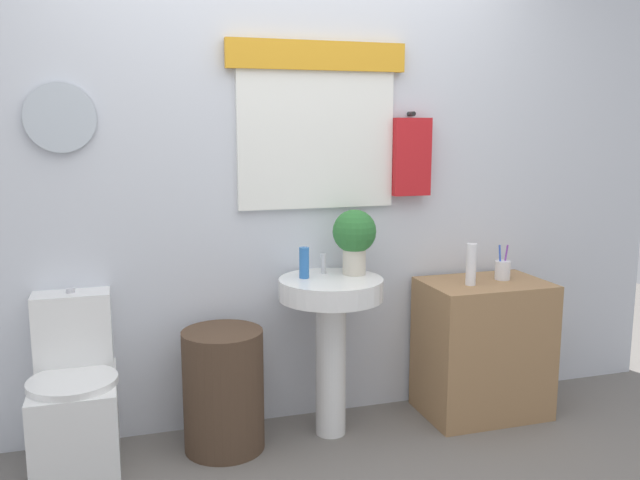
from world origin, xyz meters
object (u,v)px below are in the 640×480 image
lotion_bottle (471,264)px  soap_bottle (304,263)px  laundry_hamper (224,390)px  wooden_cabinet (483,348)px  potted_plant (354,236)px  toilet (75,402)px  pedestal_sink (331,319)px  toothbrush_cup (503,270)px

lotion_bottle → soap_bottle: bearing=174.0°
lotion_bottle → laundry_hamper: bearing=178.2°
wooden_cabinet → soap_bottle: size_ratio=4.77×
potted_plant → toilet: bearing=-178.9°
soap_bottle → laundry_hamper: bearing=-173.1°
soap_bottle → toilet: bearing=-179.2°
pedestal_sink → soap_bottle: (-0.12, 0.05, 0.28)m
toilet → lotion_bottle: bearing=-2.2°
wooden_cabinet → potted_plant: bearing=175.1°
toilet → soap_bottle: soap_bottle is taller
pedestal_sink → lotion_bottle: (0.74, -0.04, 0.23)m
pedestal_sink → toothbrush_cup: size_ratio=4.29×
toilet → pedestal_sink: pedestal_sink is taller
laundry_hamper → wooden_cabinet: wooden_cabinet is taller
laundry_hamper → wooden_cabinet: size_ratio=0.81×
toilet → wooden_cabinet: bearing=-1.0°
toilet → toothbrush_cup: 2.20m
toilet → toothbrush_cup: bearing=-0.4°
toothbrush_cup → toilet: bearing=179.6°
laundry_hamper → soap_bottle: 0.71m
laundry_hamper → lotion_bottle: lotion_bottle is taller
laundry_hamper → potted_plant: (0.67, 0.06, 0.70)m
wooden_cabinet → laundry_hamper: bearing=180.0°
toilet → soap_bottle: (1.07, 0.02, 0.57)m
toothbrush_cup → pedestal_sink: bearing=-178.8°
potted_plant → toothbrush_cup: potted_plant is taller
laundry_hamper → soap_bottle: bearing=6.9°
laundry_hamper → potted_plant: potted_plant is taller
wooden_cabinet → lotion_bottle: 0.48m
wooden_cabinet → toothbrush_cup: size_ratio=3.88×
laundry_hamper → pedestal_sink: (0.53, 0.00, 0.30)m
soap_bottle → pedestal_sink: bearing=-22.6°
soap_bottle → wooden_cabinet: bearing=-3.0°
pedestal_sink → potted_plant: bearing=23.2°
laundry_hamper → toothbrush_cup: 1.57m
potted_plant → toothbrush_cup: 0.85m
wooden_cabinet → lotion_bottle: size_ratio=3.36×
toilet → potted_plant: (1.33, 0.03, 0.69)m
wooden_cabinet → lotion_bottle: (-0.11, -0.04, 0.47)m
toilet → pedestal_sink: (1.19, -0.03, 0.29)m
pedestal_sink → potted_plant: potted_plant is taller
laundry_hamper → pedestal_sink: size_ratio=0.73×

